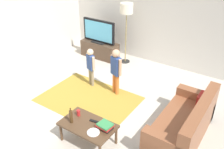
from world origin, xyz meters
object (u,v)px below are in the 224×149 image
tv (99,32)px  child_center (116,68)px  coffee_table (88,126)px  tv_stand (100,50)px  floor_lamp (127,12)px  book_stack (105,126)px  bottle (71,116)px  tv_remote (94,121)px  child_near_tv (91,64)px  plate (93,132)px  couch (186,126)px  soda_can (78,113)px

tv → child_center: bearing=-42.6°
child_center → coffee_table: size_ratio=1.15×
tv_stand → floor_lamp: 1.56m
book_stack → bottle: bearing=-160.3°
book_stack → tv_remote: book_stack is taller
child_near_tv → book_stack: 2.18m
floor_lamp → plate: (1.41, -3.39, -1.12)m
book_stack → plate: (-0.10, -0.21, -0.04)m
couch → child_center: (-1.93, 0.57, 0.40)m
child_center → plate: bearing=-68.4°
couch → book_stack: 1.52m
bottle → tv_stand: bearing=118.5°
floor_lamp → book_stack: size_ratio=6.27×
bottle → tv_remote: bearing=36.0°
couch → floor_lamp: size_ratio=1.01×
tv → child_near_tv: tv is taller
child_near_tv → child_center: (0.73, 0.03, 0.09)m
floor_lamp → tv_stand: bearing=-169.9°
couch → child_near_tv: child_near_tv is taller
floor_lamp → child_near_tv: floor_lamp is taller
child_center → soda_can: 1.60m
floor_lamp → child_center: bearing=-66.4°
coffee_table → plate: size_ratio=4.55×
tv_stand → child_near_tv: bearing=-60.8°
tv → child_near_tv: size_ratio=1.09×
tv_stand → child_near_tv: 1.73m
book_stack → soda_can: bearing=179.3°
child_near_tv → bottle: bearing=-62.0°
book_stack → plate: size_ratio=1.29×
child_center → book_stack: size_ratio=4.06×
coffee_table → tv: bearing=123.4°
tv → coffee_table: 3.74m
child_near_tv → plate: size_ratio=4.57×
bottle → plate: bottle is taller
couch → child_near_tv: bearing=168.6°
floor_lamp → coffee_table: floor_lamp is taller
couch → floor_lamp: 3.63m
tv_remote → tv: bearing=116.1°
bottle → plate: size_ratio=1.44×
bottle → book_stack: bearing=19.7°
tv_stand → plate: tv_stand is taller
book_stack → bottle: size_ratio=0.90×
coffee_table → book_stack: book_stack is taller
tv → child_center: tv is taller
floor_lamp → child_near_tv: bearing=-90.9°
floor_lamp → child_center: (0.70, -1.60, -0.85)m
child_center → bottle: size_ratio=3.64×
bottle → plate: bearing=0.0°
bottle → tv_remote: 0.43m
book_stack → floor_lamp: bearing=115.3°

